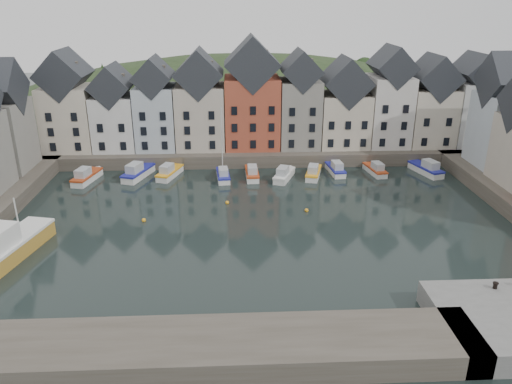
{
  "coord_description": "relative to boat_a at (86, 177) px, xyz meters",
  "views": [
    {
      "loc": [
        -3.11,
        -52.1,
        25.34
      ],
      "look_at": [
        -0.33,
        6.0,
        2.36
      ],
      "focal_mm": 35.0,
      "sensor_mm": 36.0,
      "label": 1
    }
  ],
  "objects": [
    {
      "name": "ground",
      "position": [
        24.56,
        -17.33,
        -0.73
      ],
      "size": [
        260.0,
        260.0,
        0.0
      ],
      "primitive_type": "plane",
      "color": "black",
      "rests_on": "ground"
    },
    {
      "name": "boat_c",
      "position": [
        11.86,
        1.39,
        -0.03
      ],
      "size": [
        3.73,
        6.45,
        2.37
      ],
      "rotation": [
        0.0,
        0.0,
        -0.31
      ],
      "color": "silver",
      "rests_on": "ground"
    },
    {
      "name": "hillside",
      "position": [
        24.58,
        38.67,
        -18.69
      ],
      "size": [
        153.6,
        70.4,
        64.0
      ],
      "color": "#202F17",
      "rests_on": "ground"
    },
    {
      "name": "boat_i",
      "position": [
        43.04,
        1.37,
        -0.09
      ],
      "size": [
        2.62,
        5.82,
        2.16
      ],
      "rotation": [
        0.0,
        0.0,
        0.16
      ],
      "color": "silver",
      "rests_on": "ground"
    },
    {
      "name": "boat_h",
      "position": [
        37.02,
        1.88,
        -0.07
      ],
      "size": [
        2.37,
        5.97,
        2.24
      ],
      "rotation": [
        0.0,
        0.0,
        0.1
      ],
      "color": "silver",
      "rests_on": "ground"
    },
    {
      "name": "boat_e",
      "position": [
        24.21,
        0.5,
        -0.06
      ],
      "size": [
        1.97,
        5.97,
        2.28
      ],
      "rotation": [
        0.0,
        0.0,
        0.02
      ],
      "color": "silver",
      "rests_on": "ground"
    },
    {
      "name": "boat_j",
      "position": [
        50.84,
        1.04,
        0.01
      ],
      "size": [
        3.81,
        6.84,
        2.51
      ],
      "rotation": [
        0.0,
        0.0,
        0.29
      ],
      "color": "silver",
      "rests_on": "ground"
    },
    {
      "name": "boat_a",
      "position": [
        0.0,
        0.0,
        0.0
      ],
      "size": [
        3.36,
        6.7,
        2.46
      ],
      "rotation": [
        0.0,
        0.0,
        -0.22
      ],
      "color": "silver",
      "rests_on": "ground"
    },
    {
      "name": "boat_d",
      "position": [
        19.92,
        -0.02,
        -0.03
      ],
      "size": [
        2.24,
        5.78,
        10.8
      ],
      "rotation": [
        0.0,
        0.0,
        0.09
      ],
      "color": "silver",
      "rests_on": "ground"
    },
    {
      "name": "mooring_buoys",
      "position": [
        20.56,
        -11.99,
        -0.58
      ],
      "size": [
        20.5,
        5.5,
        0.5
      ],
      "color": "orange",
      "rests_on": "ground"
    },
    {
      "name": "boat_f",
      "position": [
        28.87,
        -0.43,
        -0.05
      ],
      "size": [
        3.92,
        6.28,
        2.31
      ],
      "rotation": [
        0.0,
        0.0,
        -0.37
      ],
      "color": "silver",
      "rests_on": "ground"
    },
    {
      "name": "large_vessel",
      "position": [
        -1.85,
        -23.15,
        0.71
      ],
      "size": [
        5.76,
        12.26,
        6.16
      ],
      "rotation": [
        0.0,
        0.0,
        -0.22
      ],
      "color": "#AE822E",
      "rests_on": "ground"
    },
    {
      "name": "boat_b",
      "position": [
        7.19,
        1.32,
        0.06
      ],
      "size": [
        4.28,
        7.3,
        2.68
      ],
      "rotation": [
        0.0,
        0.0,
        -0.32
      ],
      "color": "silver",
      "rests_on": "ground"
    },
    {
      "name": "mooring_bollard",
      "position": [
        43.62,
        -33.83,
        1.58
      ],
      "size": [
        0.48,
        0.48,
        0.56
      ],
      "color": "black",
      "rests_on": "near_quay"
    },
    {
      "name": "far_terrace",
      "position": [
        27.77,
        10.67,
        8.14
      ],
      "size": [
        72.37,
        8.16,
        17.78
      ],
      "color": "beige",
      "rests_on": "far_quay"
    },
    {
      "name": "near_wall",
      "position": [
        14.56,
        -39.33,
        0.27
      ],
      "size": [
        50.0,
        6.0,
        2.0
      ],
      "primitive_type": "cube",
      "color": "#433D34",
      "rests_on": "ground"
    },
    {
      "name": "far_quay",
      "position": [
        24.56,
        12.67,
        0.27
      ],
      "size": [
        90.0,
        16.0,
        2.0
      ],
      "primitive_type": "cube",
      "color": "#433D34",
      "rests_on": "ground"
    },
    {
      "name": "boat_g",
      "position": [
        33.38,
        0.36,
        -0.06
      ],
      "size": [
        3.34,
        6.19,
        2.27
      ],
      "rotation": [
        0.0,
        0.0,
        -0.27
      ],
      "color": "silver",
      "rests_on": "ground"
    }
  ]
}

